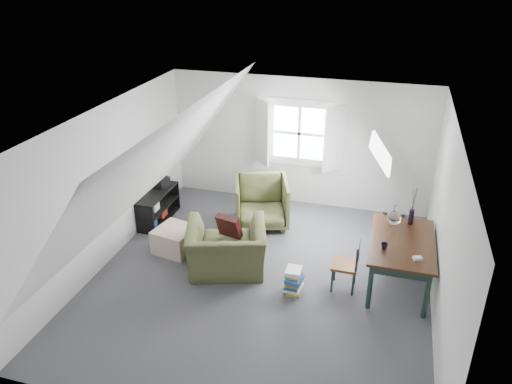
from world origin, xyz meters
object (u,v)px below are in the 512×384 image
(armchair_near, at_px, (227,270))
(dining_chair_near, at_px, (347,264))
(dining_table, at_px, (402,247))
(dining_chair_far, at_px, (392,230))
(armchair_far, at_px, (261,224))
(media_shelf, at_px, (157,208))
(magazine_stack, at_px, (294,281))
(ottoman, at_px, (175,239))

(armchair_near, xyz_separation_m, dining_chair_near, (1.85, 0.04, 0.42))
(dining_table, bearing_deg, dining_chair_far, 95.85)
(armchair_far, height_order, dining_chair_near, dining_chair_near)
(armchair_near, xyz_separation_m, dining_chair_far, (2.44, 1.25, 0.42))
(dining_chair_near, bearing_deg, media_shelf, -123.00)
(armchair_near, height_order, dining_chair_near, dining_chair_near)
(armchair_near, distance_m, armchair_far, 1.58)
(dining_chair_far, bearing_deg, armchair_near, 26.32)
(armchair_far, bearing_deg, dining_chair_near, -60.51)
(armchair_far, distance_m, dining_table, 2.83)
(armchair_near, relative_size, media_shelf, 1.07)
(magazine_stack, bearing_deg, ottoman, 164.65)
(armchair_far, height_order, dining_chair_far, dining_chair_far)
(armchair_far, relative_size, dining_table, 0.64)
(dining_chair_far, xyz_separation_m, magazine_stack, (-1.31, -1.52, -0.22))
(ottoman, height_order, dining_table, dining_table)
(media_shelf, bearing_deg, dining_table, -11.84)
(dining_chair_far, distance_m, media_shelf, 4.20)
(ottoman, relative_size, magazine_stack, 1.58)
(armchair_far, relative_size, ottoman, 1.60)
(armchair_far, xyz_separation_m, dining_table, (2.46, -1.23, 0.66))
(dining_chair_far, distance_m, dining_chair_near, 1.35)
(dining_chair_near, xyz_separation_m, media_shelf, (-3.61, 1.12, -0.16))
(dining_chair_near, bearing_deg, dining_table, 97.06)
(ottoman, bearing_deg, dining_table, 0.45)
(armchair_near, bearing_deg, dining_chair_far, -170.69)
(ottoman, bearing_deg, media_shelf, 131.44)
(armchair_far, xyz_separation_m, ottoman, (-1.14, -1.26, 0.20))
(armchair_near, distance_m, magazine_stack, 1.18)
(armchair_near, relative_size, magazine_stack, 3.12)
(dining_table, bearing_deg, magazine_stack, -160.76)
(ottoman, distance_m, dining_chair_near, 2.89)
(magazine_stack, bearing_deg, dining_chair_near, 22.99)
(dining_chair_near, bearing_deg, magazine_stack, -82.74)
(dining_table, relative_size, dining_chair_near, 1.91)
(dining_chair_near, relative_size, magazine_stack, 2.09)
(dining_chair_far, bearing_deg, dining_chair_near, 63.41)
(ottoman, xyz_separation_m, dining_chair_near, (2.86, -0.28, 0.21))
(armchair_near, distance_m, dining_chair_far, 2.77)
(armchair_far, distance_m, ottoman, 1.71)
(media_shelf, bearing_deg, dining_chair_far, -0.01)
(magazine_stack, bearing_deg, dining_chair_far, 49.25)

